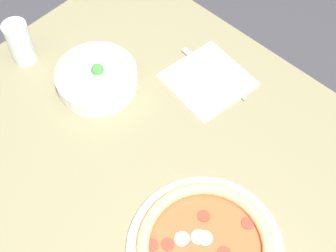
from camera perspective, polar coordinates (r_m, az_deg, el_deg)
name	(u,v)px	position (r m, az deg, el deg)	size (l,w,h in m)	color
dining_table	(127,207)	(1.13, -5.02, -9.82)	(1.09, 1.10, 0.77)	#706B4C
pizza	(205,247)	(0.97, 4.57, -14.53)	(0.32, 0.32, 0.04)	white
bowl	(97,78)	(1.17, -8.67, 5.85)	(0.20, 0.20, 0.07)	white
napkin	(208,80)	(1.20, 4.90, 5.64)	(0.21, 0.21, 0.00)	white
fork	(201,86)	(1.18, 4.08, 4.94)	(0.02, 0.18, 0.00)	silver
knife	(217,76)	(1.20, 5.98, 6.09)	(0.03, 0.23, 0.01)	silver
glass	(20,43)	(1.25, -17.59, 9.66)	(0.06, 0.06, 0.12)	silver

